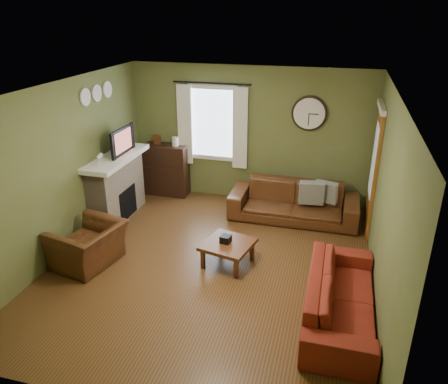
% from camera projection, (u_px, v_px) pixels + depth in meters
% --- Properties ---
extents(floor, '(4.60, 5.20, 0.00)m').
position_uv_depth(floor, '(211.00, 266.00, 6.51)').
color(floor, '#543419').
rests_on(floor, ground).
extents(ceiling, '(4.60, 5.20, 0.00)m').
position_uv_depth(ceiling, '(208.00, 90.00, 5.49)').
color(ceiling, white).
rests_on(ceiling, ground).
extents(wall_left, '(0.00, 5.20, 2.60)m').
position_uv_depth(wall_left, '(63.00, 170.00, 6.55)').
color(wall_left, '#5C6734').
rests_on(wall_left, ground).
extents(wall_right, '(0.00, 5.20, 2.60)m').
position_uv_depth(wall_right, '(385.00, 204.00, 5.45)').
color(wall_right, '#5C6734').
rests_on(wall_right, ground).
extents(wall_back, '(4.60, 0.00, 2.60)m').
position_uv_depth(wall_back, '(249.00, 136.00, 8.31)').
color(wall_back, '#5C6734').
rests_on(wall_back, ground).
extents(wall_front, '(4.60, 0.00, 2.60)m').
position_uv_depth(wall_front, '(120.00, 298.00, 3.70)').
color(wall_front, '#5C6734').
rests_on(wall_front, ground).
extents(fireplace, '(0.40, 1.40, 1.10)m').
position_uv_depth(fireplace, '(117.00, 189.00, 7.82)').
color(fireplace, '#9C8B6D').
rests_on(fireplace, floor).
extents(firebox, '(0.04, 0.60, 0.55)m').
position_uv_depth(firebox, '(127.00, 203.00, 7.87)').
color(firebox, black).
rests_on(firebox, fireplace).
extents(mantel, '(0.58, 1.60, 0.08)m').
position_uv_depth(mantel, '(115.00, 158.00, 7.58)').
color(mantel, white).
rests_on(mantel, fireplace).
extents(tv, '(0.08, 0.60, 0.35)m').
position_uv_depth(tv, '(119.00, 144.00, 7.63)').
color(tv, black).
rests_on(tv, mantel).
extents(tv_screen, '(0.02, 0.62, 0.36)m').
position_uv_depth(tv_screen, '(123.00, 141.00, 7.58)').
color(tv_screen, '#994C3F').
rests_on(tv_screen, mantel).
extents(medallion_left, '(0.28, 0.28, 0.03)m').
position_uv_depth(medallion_left, '(85.00, 97.00, 6.88)').
color(medallion_left, white).
rests_on(medallion_left, wall_left).
extents(medallion_mid, '(0.28, 0.28, 0.03)m').
position_uv_depth(medallion_mid, '(97.00, 93.00, 7.19)').
color(medallion_mid, white).
rests_on(medallion_mid, wall_left).
extents(medallion_right, '(0.28, 0.28, 0.03)m').
position_uv_depth(medallion_right, '(107.00, 89.00, 7.50)').
color(medallion_right, white).
rests_on(medallion_right, wall_left).
extents(window_pane, '(1.00, 0.02, 1.30)m').
position_uv_depth(window_pane, '(213.00, 123.00, 8.38)').
color(window_pane, silver).
rests_on(window_pane, wall_back).
extents(curtain_rod, '(0.03, 0.03, 1.50)m').
position_uv_depth(curtain_rod, '(211.00, 83.00, 7.99)').
color(curtain_rod, black).
rests_on(curtain_rod, wall_back).
extents(curtain_left, '(0.28, 0.04, 1.55)m').
position_uv_depth(curtain_left, '(185.00, 125.00, 8.44)').
color(curtain_left, white).
rests_on(curtain_left, wall_back).
extents(curtain_right, '(0.28, 0.04, 1.55)m').
position_uv_depth(curtain_right, '(240.00, 129.00, 8.18)').
color(curtain_right, white).
rests_on(curtain_right, wall_back).
extents(wall_clock, '(0.64, 0.06, 0.64)m').
position_uv_depth(wall_clock, '(309.00, 114.00, 7.80)').
color(wall_clock, white).
rests_on(wall_clock, wall_back).
extents(door, '(0.05, 0.90, 2.10)m').
position_uv_depth(door, '(374.00, 172.00, 7.20)').
color(door, brown).
rests_on(door, floor).
extents(bookshelf, '(0.88, 0.37, 1.04)m').
position_uv_depth(bookshelf, '(166.00, 170.00, 8.83)').
color(bookshelf, black).
rests_on(bookshelf, floor).
extents(book, '(0.25, 0.25, 0.02)m').
position_uv_depth(book, '(173.00, 147.00, 8.77)').
color(book, '#522A14').
rests_on(book, bookshelf).
extents(sofa_brown, '(2.27, 0.89, 0.66)m').
position_uv_depth(sofa_brown, '(294.00, 202.00, 7.84)').
color(sofa_brown, '#462612').
rests_on(sofa_brown, floor).
extents(pillow_left, '(0.41, 0.24, 0.40)m').
position_uv_depth(pillow_left, '(326.00, 192.00, 7.70)').
color(pillow_left, gray).
rests_on(pillow_left, sofa_brown).
extents(pillow_right, '(0.44, 0.19, 0.43)m').
position_uv_depth(pillow_right, '(312.00, 193.00, 7.67)').
color(pillow_right, gray).
rests_on(pillow_right, sofa_brown).
extents(sofa_red, '(0.81, 2.07, 0.60)m').
position_uv_depth(sofa_red, '(341.00, 297.00, 5.34)').
color(sofa_red, maroon).
rests_on(sofa_red, floor).
extents(armchair, '(1.02, 1.12, 0.63)m').
position_uv_depth(armchair, '(88.00, 245.00, 6.46)').
color(armchair, '#462612').
rests_on(armchair, floor).
extents(coffee_table, '(0.82, 0.82, 0.36)m').
position_uv_depth(coffee_table, '(228.00, 253.00, 6.50)').
color(coffee_table, '#522A14').
rests_on(coffee_table, floor).
extents(tissue_box, '(0.17, 0.17, 0.11)m').
position_uv_depth(tissue_box, '(226.00, 240.00, 6.42)').
color(tissue_box, black).
rests_on(tissue_box, coffee_table).
extents(wine_glass_a, '(0.06, 0.06, 0.18)m').
position_uv_depth(wine_glass_a, '(99.00, 161.00, 7.04)').
color(wine_glass_a, white).
rests_on(wine_glass_a, mantel).
extents(wine_glass_b, '(0.07, 0.07, 0.20)m').
position_uv_depth(wine_glass_b, '(101.00, 159.00, 7.10)').
color(wine_glass_b, white).
rests_on(wine_glass_b, mantel).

